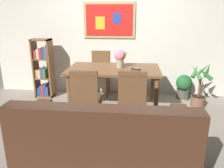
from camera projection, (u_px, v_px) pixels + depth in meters
ground_plane at (110, 123)px, 3.51m from camera, size 12.00×12.00×0.00m
wall_back_with_painting at (118, 31)px, 4.53m from camera, size 5.20×0.14×2.60m
dining_table at (114, 73)px, 3.85m from camera, size 1.56×0.92×0.75m
dining_chair_near_right at (132, 96)px, 3.13m from camera, size 0.40×0.41×0.91m
dining_chair_far_left at (100, 69)px, 4.65m from camera, size 0.40×0.41×0.91m
dining_chair_near_left at (86, 95)px, 3.15m from camera, size 0.40×0.41×0.91m
dining_chair_far_right at (133, 70)px, 4.61m from camera, size 0.40×0.41×0.91m
leather_couch at (105, 144)px, 2.36m from camera, size 1.80×0.84×0.84m
bookshelf at (43, 69)px, 4.52m from camera, size 0.36×0.28×1.17m
potted_ivy at (184, 86)px, 4.49m from camera, size 0.32×0.32×0.48m
potted_palm at (199, 89)px, 4.04m from camera, size 0.39×0.40×0.85m
flower_vase at (120, 57)px, 3.81m from camera, size 0.21×0.20×0.31m
tv_remote at (136, 69)px, 3.70m from camera, size 0.16×0.12×0.02m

